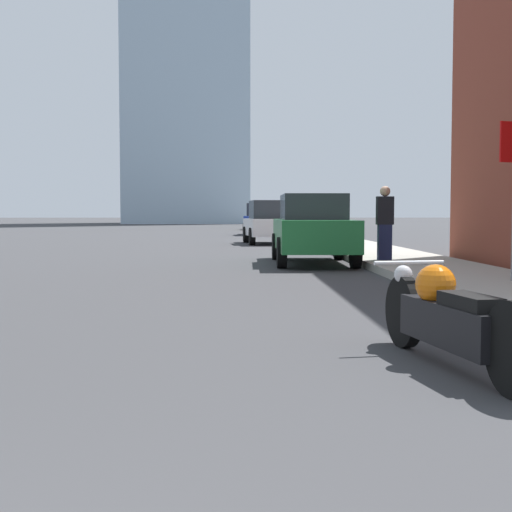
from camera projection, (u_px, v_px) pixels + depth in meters
The scene contains 7 objects.
sidewalk at pixel (303, 232), 40.53m from camera, with size 2.27×240.00×0.15m.
motorcycle at pixel (448, 317), 5.32m from camera, with size 0.68×2.35×0.76m.
parked_car_green at pixel (313, 229), 16.38m from camera, with size 1.81×4.55×1.59m.
parked_car_white at pixel (271, 222), 27.13m from camera, with size 2.13×3.99×1.65m.
parked_car_blue at pixel (261, 219), 38.48m from camera, with size 2.00×4.06×1.70m.
parked_car_yellow at pixel (260, 218), 50.73m from camera, with size 2.01×4.08×1.70m.
pedestrian at pixel (385, 223), 15.40m from camera, with size 0.36×0.22×1.60m.
Camera 1 is at (1.39, -0.44, 1.16)m, focal length 50.00 mm.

